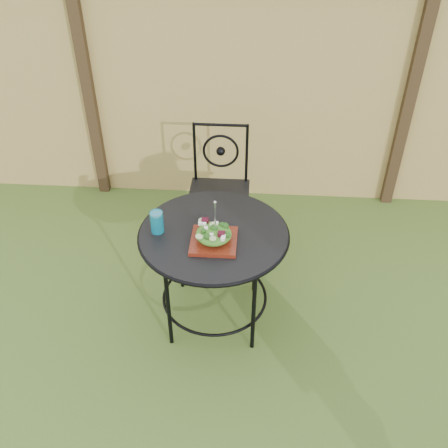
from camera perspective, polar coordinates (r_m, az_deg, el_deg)
name	(u,v)px	position (r m, az deg, el deg)	size (l,w,h in m)	color
ground	(229,398)	(3.10, 0.54, -19.28)	(60.00, 60.00, 0.00)	#284215
fence	(246,95)	(4.23, 2.54, 14.47)	(8.00, 0.12, 1.90)	tan
patio_table	(214,249)	(3.10, -1.15, -2.93)	(0.92, 0.92, 0.72)	black
patio_chair	(219,186)	(3.83, -0.54, 4.37)	(0.46, 0.46, 0.95)	black
salad_plate	(214,241)	(2.93, -1.17, -1.96)	(0.27, 0.27, 0.02)	#430A09
salad	(214,234)	(2.89, -1.18, -1.16)	(0.21, 0.21, 0.08)	#235614
fork	(215,216)	(2.81, -1.01, 0.90)	(0.01, 0.01, 0.18)	silver
drinking_glass	(157,222)	(3.00, -7.67, 0.23)	(0.08, 0.08, 0.14)	#0B6A84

